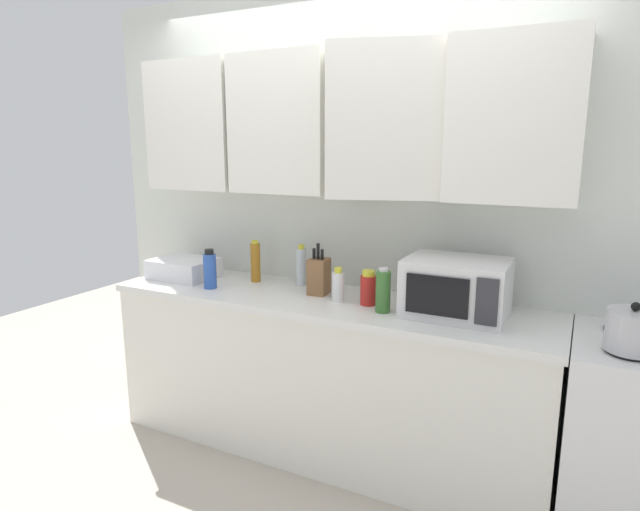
{
  "coord_description": "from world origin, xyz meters",
  "views": [
    {
      "loc": [
        1.23,
        -2.78,
        1.71
      ],
      "look_at": [
        -0.05,
        -0.25,
        1.12
      ],
      "focal_mm": 29.67,
      "sensor_mm": 36.0,
      "label": 1
    }
  ],
  "objects_px": {
    "kettle": "(633,331)",
    "knife_block": "(319,276)",
    "dish_rack": "(184,268)",
    "bottle_green_oil": "(383,291)",
    "bottle_red_sauce": "(368,288)",
    "microwave": "(456,288)",
    "bottle_clear_tall": "(301,266)",
    "bottle_amber_vinegar": "(255,262)",
    "bottle_white_jar": "(338,286)",
    "bottle_blue_cleaner": "(210,270)"
  },
  "relations": [
    {
      "from": "bottle_amber_vinegar",
      "to": "bottle_clear_tall",
      "type": "bearing_deg",
      "value": 10.14
    },
    {
      "from": "dish_rack",
      "to": "bottle_green_oil",
      "type": "relative_size",
      "value": 1.69
    },
    {
      "from": "bottle_amber_vinegar",
      "to": "bottle_blue_cleaner",
      "type": "bearing_deg",
      "value": -121.11
    },
    {
      "from": "bottle_red_sauce",
      "to": "bottle_clear_tall",
      "type": "bearing_deg",
      "value": 159.15
    },
    {
      "from": "bottle_clear_tall",
      "to": "bottle_white_jar",
      "type": "bearing_deg",
      "value": -32.37
    },
    {
      "from": "microwave",
      "to": "bottle_green_oil",
      "type": "relative_size",
      "value": 2.14
    },
    {
      "from": "kettle",
      "to": "bottle_blue_cleaner",
      "type": "xyz_separation_m",
      "value": [
        -2.12,
        0.04,
        0.01
      ]
    },
    {
      "from": "kettle",
      "to": "bottle_red_sauce",
      "type": "height_order",
      "value": "kettle"
    },
    {
      "from": "dish_rack",
      "to": "bottle_green_oil",
      "type": "distance_m",
      "value": 1.35
    },
    {
      "from": "microwave",
      "to": "knife_block",
      "type": "distance_m",
      "value": 0.77
    },
    {
      "from": "kettle",
      "to": "microwave",
      "type": "height_order",
      "value": "microwave"
    },
    {
      "from": "microwave",
      "to": "bottle_red_sauce",
      "type": "bearing_deg",
      "value": -177.23
    },
    {
      "from": "kettle",
      "to": "bottle_white_jar",
      "type": "relative_size",
      "value": 1.08
    },
    {
      "from": "dish_rack",
      "to": "bottle_amber_vinegar",
      "type": "height_order",
      "value": "bottle_amber_vinegar"
    },
    {
      "from": "bottle_amber_vinegar",
      "to": "bottle_white_jar",
      "type": "bearing_deg",
      "value": -14.54
    },
    {
      "from": "kettle",
      "to": "knife_block",
      "type": "relative_size",
      "value": 0.7
    },
    {
      "from": "dish_rack",
      "to": "microwave",
      "type": "bearing_deg",
      "value": 0.32
    },
    {
      "from": "kettle",
      "to": "bottle_clear_tall",
      "type": "height_order",
      "value": "bottle_clear_tall"
    },
    {
      "from": "microwave",
      "to": "bottle_clear_tall",
      "type": "bearing_deg",
      "value": 169.88
    },
    {
      "from": "kettle",
      "to": "microwave",
      "type": "bearing_deg",
      "value": 166.98
    },
    {
      "from": "bottle_white_jar",
      "to": "bottle_green_oil",
      "type": "bearing_deg",
      "value": -12.41
    },
    {
      "from": "bottle_clear_tall",
      "to": "bottle_blue_cleaner",
      "type": "height_order",
      "value": "bottle_clear_tall"
    },
    {
      "from": "dish_rack",
      "to": "knife_block",
      "type": "height_order",
      "value": "knife_block"
    },
    {
      "from": "knife_block",
      "to": "bottle_clear_tall",
      "type": "distance_m",
      "value": 0.22
    },
    {
      "from": "kettle",
      "to": "bottle_green_oil",
      "type": "relative_size",
      "value": 0.89
    },
    {
      "from": "kettle",
      "to": "microwave",
      "type": "distance_m",
      "value": 0.75
    },
    {
      "from": "knife_block",
      "to": "bottle_red_sauce",
      "type": "relative_size",
      "value": 1.58
    },
    {
      "from": "microwave",
      "to": "knife_block",
      "type": "height_order",
      "value": "knife_block"
    },
    {
      "from": "bottle_red_sauce",
      "to": "bottle_clear_tall",
      "type": "xyz_separation_m",
      "value": [
        -0.5,
        0.19,
        0.03
      ]
    },
    {
      "from": "microwave",
      "to": "bottle_blue_cleaner",
      "type": "distance_m",
      "value": 1.39
    },
    {
      "from": "microwave",
      "to": "bottle_amber_vinegar",
      "type": "distance_m",
      "value": 1.24
    },
    {
      "from": "dish_rack",
      "to": "bottle_clear_tall",
      "type": "xyz_separation_m",
      "value": [
        0.74,
        0.18,
        0.05
      ]
    },
    {
      "from": "knife_block",
      "to": "bottle_red_sauce",
      "type": "distance_m",
      "value": 0.33
    },
    {
      "from": "bottle_white_jar",
      "to": "bottle_blue_cleaner",
      "type": "distance_m",
      "value": 0.78
    },
    {
      "from": "bottle_green_oil",
      "to": "kettle",
      "type": "bearing_deg",
      "value": -3.42
    },
    {
      "from": "bottle_amber_vinegar",
      "to": "bottle_blue_cleaner",
      "type": "xyz_separation_m",
      "value": [
        -0.15,
        -0.25,
        -0.01
      ]
    },
    {
      "from": "microwave",
      "to": "kettle",
      "type": "bearing_deg",
      "value": -13.02
    },
    {
      "from": "knife_block",
      "to": "bottle_white_jar",
      "type": "bearing_deg",
      "value": -29.1
    },
    {
      "from": "knife_block",
      "to": "bottle_amber_vinegar",
      "type": "height_order",
      "value": "knife_block"
    },
    {
      "from": "bottle_green_oil",
      "to": "microwave",
      "type": "bearing_deg",
      "value": 17.53
    },
    {
      "from": "kettle",
      "to": "bottle_clear_tall",
      "type": "xyz_separation_m",
      "value": [
        -1.68,
        0.34,
        0.02
      ]
    },
    {
      "from": "microwave",
      "to": "dish_rack",
      "type": "xyz_separation_m",
      "value": [
        -1.68,
        -0.01,
        -0.08
      ]
    },
    {
      "from": "knife_block",
      "to": "bottle_white_jar",
      "type": "distance_m",
      "value": 0.18
    },
    {
      "from": "knife_block",
      "to": "bottle_green_oil",
      "type": "height_order",
      "value": "knife_block"
    },
    {
      "from": "kettle",
      "to": "bottle_white_jar",
      "type": "height_order",
      "value": "kettle"
    },
    {
      "from": "microwave",
      "to": "bottle_white_jar",
      "type": "distance_m",
      "value": 0.61
    },
    {
      "from": "bottle_red_sauce",
      "to": "bottle_white_jar",
      "type": "distance_m",
      "value": 0.16
    },
    {
      "from": "bottle_red_sauce",
      "to": "bottle_amber_vinegar",
      "type": "bearing_deg",
      "value": 170.04
    },
    {
      "from": "dish_rack",
      "to": "bottle_blue_cleaner",
      "type": "relative_size",
      "value": 1.66
    },
    {
      "from": "bottle_amber_vinegar",
      "to": "bottle_red_sauce",
      "type": "bearing_deg",
      "value": -9.96
    }
  ]
}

